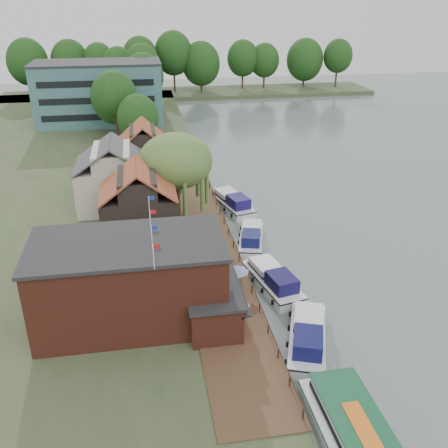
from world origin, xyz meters
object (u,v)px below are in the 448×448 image
cottage_a (139,203)px  umbrella_0 (237,313)px  cruiser_3 (232,200)px  cottage_b (113,174)px  cottage_c (144,152)px  umbrella_3 (221,265)px  willow (176,177)px  cruiser_2 (251,235)px  umbrella_4 (216,249)px  umbrella_1 (231,298)px  cruiser_1 (273,277)px  umbrella_2 (236,278)px  hotel_block (99,93)px  pub (155,279)px  cruiser_0 (308,333)px  swan (333,375)px

cottage_a → umbrella_0: (7.43, -17.50, -2.96)m
cruiser_3 → cottage_b: bearing=159.7°
cottage_c → umbrella_3: bearing=-77.4°
willow → cruiser_2: (7.74, -6.43, -5.13)m
cottage_a → cottage_c: size_ratio=1.01×
cottage_a → willow: 6.80m
willow → umbrella_3: willow is taller
cottage_c → umbrella_4: 26.18m
umbrella_1 → cruiser_3: bearing=79.3°
umbrella_3 → cruiser_1: bearing=-15.4°
willow → umbrella_1: (2.82, -20.33, -3.93)m
umbrella_2 → cruiser_3: umbrella_2 is taller
hotel_block → cottage_c: 37.90m
umbrella_2 → hotel_block: bearing=102.8°
pub → hotel_block: bearing=96.4°
cottage_c → umbrella_3: size_ratio=3.58×
cruiser_1 → cruiser_3: 19.56m
pub → cruiser_0: bearing=-21.6°
cottage_a → cruiser_3: bearing=36.3°
cottage_b → umbrella_3: bearing=-61.9°
umbrella_4 → pub: bearing=-126.3°
pub → cruiser_2: 17.98m
cruiser_2 → cottage_c: bearing=133.9°
umbrella_3 → swan: 15.49m
cottage_c → umbrella_4: cottage_c is taller
cruiser_2 → umbrella_4: bearing=-119.9°
umbrella_3 → swan: bearing=-66.3°
cruiser_1 → cottage_c: bearing=98.3°
umbrella_0 → swan: umbrella_0 is taller
umbrella_4 → cruiser_3: bearing=73.6°
cottage_a → cruiser_0: size_ratio=0.86×
cruiser_0 → cruiser_3: cruiser_0 is taller
cottage_c → umbrella_0: cottage_c is taller
umbrella_1 → cruiser_2: size_ratio=0.26×
umbrella_1 → cruiser_1: (4.89, 4.51, -1.10)m
hotel_block → umbrella_1: size_ratio=10.69×
hotel_block → willow: size_ratio=2.44×
cottage_b → cruiser_2: size_ratio=1.06×
cottage_a → cruiser_3: 15.30m
cruiser_3 → willow: bearing=-168.6°
umbrella_1 → umbrella_3: size_ratio=1.00×
cottage_c → umbrella_0: 37.18m
cruiser_2 → umbrella_1: bearing=-94.4°
cottage_c → willow: (3.50, -14.00, 0.96)m
hotel_block → cruiser_3: size_ratio=2.57×
cruiser_3 → umbrella_3: bearing=-119.4°
willow → cruiser_1: 18.30m
cottage_c → cruiser_1: bearing=-69.4°
umbrella_2 → cruiser_1: bearing=18.5°
umbrella_1 → cruiser_1: 6.74m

